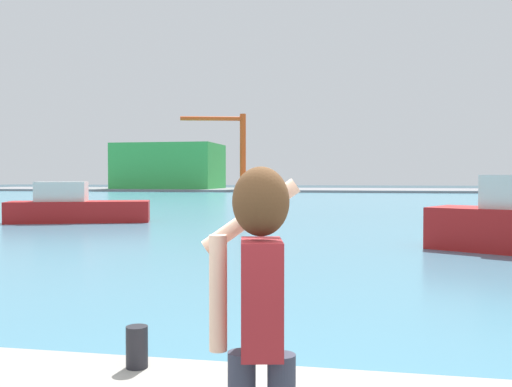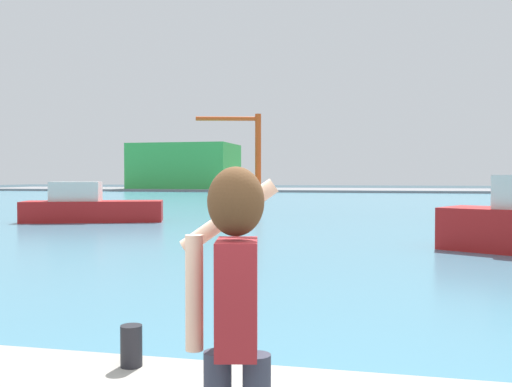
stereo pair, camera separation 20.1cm
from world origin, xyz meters
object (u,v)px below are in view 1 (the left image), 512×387
Objects in this scene: person_photographer at (259,304)px; harbor_bollard at (137,347)px; port_crane at (234,142)px; boat_moored at (76,208)px; warehouse_left at (169,166)px.

person_photographer reaches higher than harbor_bollard.
harbor_bollard is 0.03× the size of port_crane.
harbor_bollard is 25.59m from boat_moored.
boat_moored is (-14.15, 24.17, -0.96)m from person_photographer.
person_photographer is 4.73× the size of harbor_bollard.
harbor_bollard is (-1.46, 1.95, -0.88)m from person_photographer.
port_crane reaches higher than harbor_bollard.
boat_moored reaches higher than harbor_bollard.
warehouse_left is 1.40× the size of port_crane.
harbor_bollard is 95.63m from warehouse_left.
port_crane is at bearing 1.15° from person_photographer.
harbor_bollard is at bearing -79.63° from boat_moored.
person_photographer reaches higher than boat_moored.
boat_moored is at bearing 119.72° from harbor_bollard.
warehouse_left is at bearing 7.82° from person_photographer.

